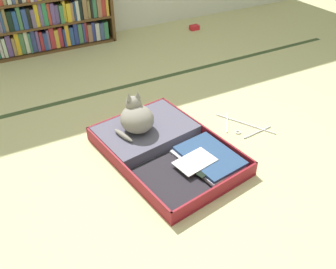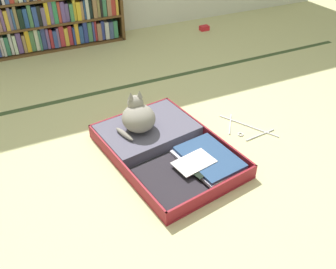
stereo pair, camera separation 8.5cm
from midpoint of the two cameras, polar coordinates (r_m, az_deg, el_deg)
The scene contains 7 objects.
ground_plane at distance 2.13m, azimuth 2.16°, elevation -7.44°, with size 10.00×10.00×0.00m, color #C9C38C.
tatami_border at distance 3.03m, azimuth -8.17°, elevation 6.97°, with size 4.80×0.05×0.00m.
bookshelf at distance 3.82m, azimuth -17.04°, elevation 18.14°, with size 1.33×0.23×0.75m.
open_suitcase at distance 2.31m, azimuth 0.27°, elevation -1.80°, with size 0.78×1.01×0.10m.
black_cat at distance 2.33m, azimuth -3.75°, elevation 2.82°, with size 0.27×0.25×0.26m.
clothes_hanger at distance 2.59m, azimuth 13.07°, elevation 0.90°, with size 0.31×0.40×0.01m.
small_red_pouch at distance 4.24m, azimuth 6.33°, elevation 16.33°, with size 0.10×0.07×0.05m.
Camera 2 is at (-0.68, -1.37, 1.48)m, focal length 38.70 mm.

